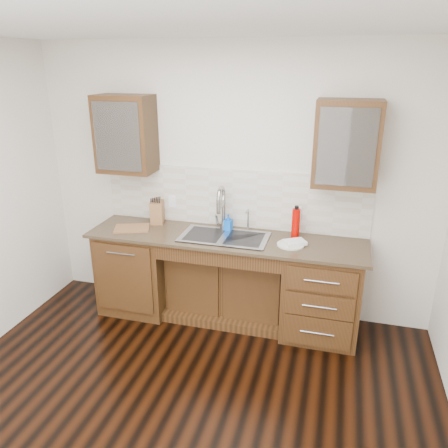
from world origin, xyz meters
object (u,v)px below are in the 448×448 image
(water_bottle, at_px, (296,223))
(plate, at_px, (291,245))
(cutting_board, at_px, (132,228))
(soap_bottle, at_px, (228,223))
(knife_block, at_px, (157,212))

(water_bottle, relative_size, plate, 1.14)
(cutting_board, bearing_deg, plate, -0.10)
(soap_bottle, bearing_deg, cutting_board, -158.95)
(plate, height_order, knife_block, knife_block)
(water_bottle, xyz_separation_m, knife_block, (-1.44, 0.05, -0.03))
(soap_bottle, height_order, plate, soap_bottle)
(soap_bottle, height_order, water_bottle, water_bottle)
(water_bottle, distance_m, plate, 0.25)
(plate, height_order, cutting_board, cutting_board)
(knife_block, bearing_deg, cutting_board, -138.72)
(knife_block, relative_size, cutting_board, 0.67)
(soap_bottle, bearing_deg, knife_block, -174.74)
(soap_bottle, xyz_separation_m, knife_block, (-0.78, 0.04, 0.03))
(plate, relative_size, knife_block, 1.10)
(water_bottle, height_order, plate, water_bottle)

